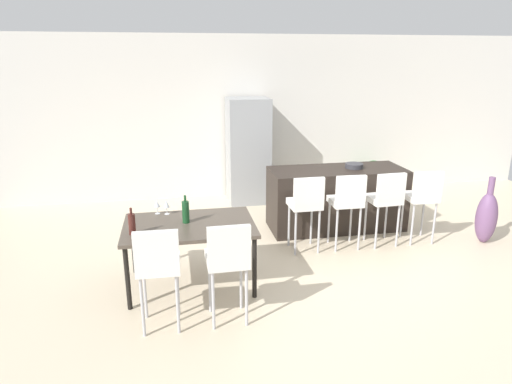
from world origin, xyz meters
TOP-DOWN VIEW (x-y plane):
  - ground_plane at (0.00, 0.00)m, footprint 10.00×10.00m
  - back_wall at (0.00, 2.90)m, footprint 10.00×0.12m
  - kitchen_island at (0.40, 0.88)m, footprint 2.01×0.78m
  - bar_chair_left at (-0.32, 0.11)m, footprint 0.41×0.41m
  - bar_chair_middle at (0.25, 0.11)m, footprint 0.41×0.41m
  - bar_chair_right at (0.81, 0.11)m, footprint 0.42×0.42m
  - bar_chair_far at (1.35, 0.11)m, footprint 0.42×0.42m
  - dining_table at (-1.86, -0.53)m, footprint 1.44×0.96m
  - dining_chair_near at (-2.18, -1.38)m, footprint 0.41×0.41m
  - dining_chair_far at (-1.53, -1.38)m, footprint 0.41×0.41m
  - wine_bottle_near at (-2.45, -0.73)m, footprint 0.07×0.07m
  - wine_bottle_far at (-1.89, -0.48)m, footprint 0.08×0.08m
  - wine_glass_left at (-2.21, -0.12)m, footprint 0.07×0.07m
  - wine_glass_middle at (-2.10, -0.16)m, footprint 0.07×0.07m
  - refrigerator at (-0.68, 2.46)m, footprint 0.72×0.68m
  - fruit_bowl at (0.66, 0.89)m, footprint 0.27×0.27m
  - floor_vase at (2.26, -0.06)m, footprint 0.28×0.28m
  - potted_plant at (1.73, 2.45)m, footprint 0.44×0.44m

SIDE VIEW (x-z plane):
  - ground_plane at x=0.00m, z-range 0.00..0.00m
  - floor_vase at x=2.26m, z-range -0.10..0.85m
  - potted_plant at x=1.73m, z-range 0.06..0.70m
  - kitchen_island at x=0.40m, z-range 0.00..0.92m
  - dining_table at x=-1.86m, z-range 0.31..1.05m
  - bar_chair_left at x=-0.32m, z-range 0.17..1.22m
  - bar_chair_middle at x=0.25m, z-range 0.17..1.22m
  - bar_chair_right at x=0.81m, z-range 0.17..1.22m
  - bar_chair_far at x=1.35m, z-range 0.17..1.22m
  - dining_chair_near at x=-2.18m, z-range 0.17..1.22m
  - dining_chair_far at x=-1.53m, z-range 0.17..1.22m
  - wine_bottle_near at x=-2.45m, z-range 0.71..1.00m
  - wine_glass_left at x=-2.21m, z-range 0.78..0.95m
  - wine_glass_middle at x=-2.10m, z-range 0.78..0.95m
  - wine_bottle_far at x=-1.89m, z-range 0.71..1.03m
  - refrigerator at x=-0.68m, z-range 0.00..1.84m
  - fruit_bowl at x=0.66m, z-range 0.92..0.99m
  - back_wall at x=0.00m, z-range 0.00..2.90m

